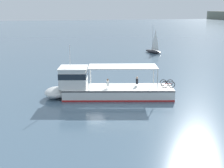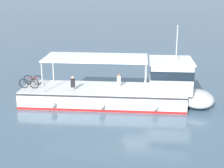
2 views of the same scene
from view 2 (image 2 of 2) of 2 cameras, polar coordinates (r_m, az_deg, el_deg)
name	(u,v)px [view 2 (image 2 of 2)]	position (r m, az deg, el deg)	size (l,w,h in m)	color
ground_plane	(143,108)	(22.18, 5.22, -4.06)	(400.00, 400.00, 0.00)	slate
ferry_main	(127,90)	(22.45, 2.59, -1.01)	(6.36, 13.07, 5.32)	white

